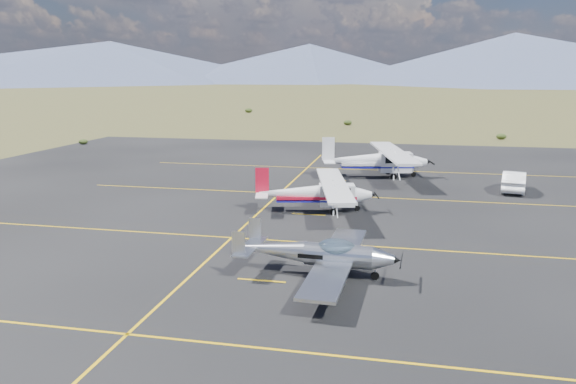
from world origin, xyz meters
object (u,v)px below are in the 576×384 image
at_px(aircraft_cessna, 316,192).
at_px(sedan, 514,181).
at_px(aircraft_low_wing, 320,254).
at_px(aircraft_plain, 377,160).

xyz_separation_m(aircraft_cessna, sedan, (12.71, 8.73, -0.46)).
bearing_deg(aircraft_low_wing, aircraft_cessna, 102.29).
height_order(aircraft_cessna, sedan, aircraft_cessna).
bearing_deg(sedan, aircraft_low_wing, 71.77).
distance_m(aircraft_low_wing, sedan, 22.31).
relative_size(aircraft_low_wing, aircraft_plain, 0.71).
relative_size(aircraft_plain, sedan, 2.91).
relative_size(aircraft_low_wing, aircraft_cessna, 0.85).
relative_size(aircraft_cessna, aircraft_plain, 0.83).
xyz_separation_m(aircraft_cessna, aircraft_plain, (2.91, 12.32, 0.24)).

